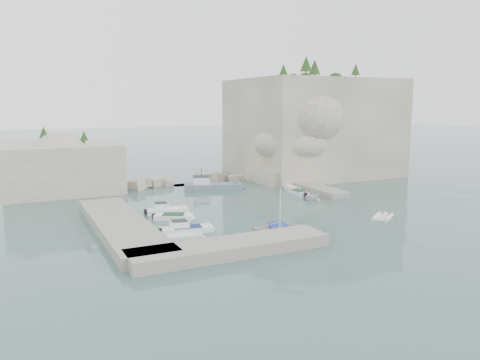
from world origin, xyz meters
name	(u,v)px	position (x,y,z in m)	size (l,w,h in m)	color
ground	(262,212)	(0.00, 0.00, 0.00)	(400.00, 400.00, 0.00)	#3F5E5B
cliff_east	(312,127)	(23.00, 23.00, 8.50)	(26.00, 22.00, 17.00)	beige
cliff_terrace	(278,174)	(13.00, 18.00, 1.25)	(8.00, 10.00, 2.50)	beige
outcrop_west	(62,168)	(-20.00, 25.00, 3.50)	(16.00, 14.00, 7.00)	beige
quay_west	(121,226)	(-17.00, -1.00, 0.55)	(5.00, 24.00, 1.10)	#9E9689
quay_south	(231,248)	(-10.00, -12.50, 0.55)	(18.00, 4.00, 1.10)	#9E9689
ledge_east	(308,187)	(13.50, 10.00, 0.40)	(3.00, 16.00, 0.80)	#9E9689
breakwater	(190,180)	(-1.00, 22.00, 0.70)	(28.00, 3.00, 1.40)	beige
motorboat_e	(183,240)	(-12.33, -6.81, 0.00)	(3.85, 1.57, 0.70)	silver
motorboat_c	(174,219)	(-10.64, 1.30, 0.00)	(4.70, 1.71, 0.70)	white
motorboat_d	(187,232)	(-11.08, -4.42, 0.00)	(5.73, 1.71, 1.40)	white
motorboat_b	(167,213)	(-10.35, 4.65, 0.00)	(5.33, 1.75, 1.40)	white
rowboat	(280,233)	(-2.71, -8.64, 0.00)	(3.81, 5.34, 1.11)	white
inflatable_dinghy	(382,219)	(10.64, -8.88, 0.00)	(3.68, 1.78, 0.44)	silver
tender_east_a	(312,200)	(9.51, 3.29, 0.00)	(2.45, 2.84, 1.50)	white
tender_east_b	(298,194)	(9.85, 7.19, 0.00)	(4.37, 1.49, 0.70)	silver
tender_east_c	(291,190)	(10.98, 10.91, 0.00)	(4.22, 1.36, 0.70)	white
tender_east_d	(278,185)	(11.39, 15.30, 0.00)	(1.53, 4.08, 1.57)	white
work_boat	(213,189)	(0.55, 16.42, 0.00)	(9.43, 2.79, 2.20)	slate
rowboat_mast	(280,207)	(-2.71, -8.64, 2.65)	(0.10, 0.10, 4.20)	white
vegetation	(285,74)	(17.83, 24.40, 17.93)	(53.48, 13.88, 13.40)	#1E4219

